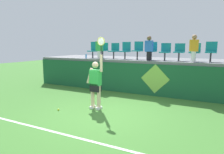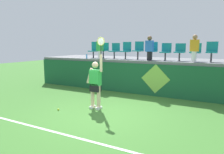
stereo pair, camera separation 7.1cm
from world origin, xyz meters
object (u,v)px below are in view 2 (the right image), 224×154
(stadium_chair_1, at_px, (104,49))
(stadium_chair_4, at_px, (138,49))
(stadium_chair_2, at_px, (115,50))
(stadium_chair_7, at_px, (180,51))
(water_bottle, at_px, (87,56))
(spectator_1, at_px, (100,48))
(spectator_0, at_px, (194,48))
(tennis_player, at_px, (96,83))
(stadium_chair_0, at_px, (94,49))
(spectator_2, at_px, (149,48))
(stadium_chair_3, at_px, (126,50))
(tennis_ball, at_px, (58,110))
(stadium_chair_6, at_px, (166,51))
(stadium_chair_5, at_px, (152,50))
(stadium_chair_9, at_px, (212,51))
(stadium_chair_8, at_px, (195,51))

(stadium_chair_1, xyz_separation_m, stadium_chair_4, (1.93, 0.00, 0.03))
(stadium_chair_2, relative_size, stadium_chair_7, 1.03)
(water_bottle, bearing_deg, spectator_1, 15.75)
(water_bottle, height_order, stadium_chair_2, stadium_chair_2)
(spectator_1, bearing_deg, spectator_0, -0.18)
(spectator_1, bearing_deg, tennis_player, -61.29)
(stadium_chair_0, xyz_separation_m, stadium_chair_2, (1.27, -0.01, -0.02))
(stadium_chair_4, xyz_separation_m, spectator_0, (2.58, -0.42, 0.10))
(stadium_chair_1, height_order, stadium_chair_2, stadium_chair_1)
(stadium_chair_0, xyz_separation_m, spectator_1, (0.62, -0.42, 0.08))
(spectator_2, bearing_deg, stadium_chair_3, 161.57)
(tennis_ball, xyz_separation_m, water_bottle, (-1.39, 3.73, 1.60))
(tennis_ball, distance_m, stadium_chair_7, 5.70)
(stadium_chair_4, bearing_deg, stadium_chair_1, -179.88)
(water_bottle, height_order, spectator_1, spectator_1)
(stadium_chair_2, distance_m, stadium_chair_6, 2.61)
(spectator_0, bearing_deg, stadium_chair_1, 174.68)
(stadium_chair_0, relative_size, stadium_chair_5, 1.03)
(stadium_chair_7, xyz_separation_m, stadium_chair_9, (1.27, 0.01, 0.03))
(tennis_player, distance_m, spectator_1, 3.76)
(water_bottle, xyz_separation_m, stadium_chair_7, (4.56, 0.60, 0.33))
(stadium_chair_3, distance_m, stadium_chair_9, 3.86)
(stadium_chair_0, distance_m, stadium_chair_6, 3.88)
(stadium_chair_0, bearing_deg, spectator_2, -7.88)
(stadium_chair_6, bearing_deg, stadium_chair_8, -0.12)
(stadium_chair_6, bearing_deg, tennis_ball, -120.52)
(stadium_chair_1, height_order, spectator_0, spectator_0)
(tennis_player, height_order, stadium_chair_0, tennis_player)
(tennis_player, height_order, spectator_1, spectator_1)
(stadium_chair_6, distance_m, stadium_chair_7, 0.62)
(stadium_chair_1, bearing_deg, spectator_0, -5.32)
(stadium_chair_0, height_order, stadium_chair_6, stadium_chair_0)
(stadium_chair_2, xyz_separation_m, stadium_chair_6, (2.61, 0.00, -0.01))
(stadium_chair_0, bearing_deg, water_bottle, -96.31)
(stadium_chair_3, bearing_deg, stadium_chair_4, -0.27)
(stadium_chair_0, bearing_deg, spectator_1, -33.67)
(stadium_chair_2, relative_size, spectator_2, 0.72)
(stadium_chair_2, height_order, stadium_chair_3, stadium_chair_3)
(stadium_chair_2, height_order, stadium_chair_8, stadium_chair_2)
(stadium_chair_0, xyz_separation_m, stadium_chair_4, (2.55, -0.01, 0.02))
(spectator_0, relative_size, spectator_1, 1.06)
(tennis_player, relative_size, stadium_chair_9, 2.95)
(stadium_chair_9, bearing_deg, stadium_chair_3, 179.95)
(stadium_chair_3, bearing_deg, tennis_ball, -97.62)
(stadium_chair_4, height_order, stadium_chair_5, stadium_chair_4)
(water_bottle, height_order, stadium_chair_1, stadium_chair_1)
(stadium_chair_7, bearing_deg, stadium_chair_9, 0.27)
(stadium_chair_1, height_order, stadium_chair_6, stadium_chair_1)
(water_bottle, xyz_separation_m, stadium_chair_1, (0.69, 0.60, 0.35))
(stadium_chair_5, height_order, spectator_0, spectator_0)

